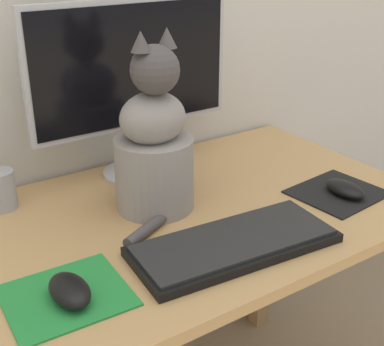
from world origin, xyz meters
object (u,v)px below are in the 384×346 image
at_px(computer_mouse_right, 345,189).
at_px(pen_cup, 0,188).
at_px(monitor, 133,78).
at_px(computer_mouse_left, 70,290).
at_px(cat, 154,146).
at_px(keyboard, 234,243).

bearing_deg(computer_mouse_right, pen_cup, 150.55).
bearing_deg(computer_mouse_right, monitor, 132.40).
relative_size(computer_mouse_left, cat, 0.27).
height_order(cat, pen_cup, cat).
relative_size(monitor, cat, 1.31).
relative_size(keyboard, computer_mouse_left, 3.96).
bearing_deg(pen_cup, computer_mouse_left, -90.06).
height_order(monitor, pen_cup, monitor).
relative_size(computer_mouse_left, pen_cup, 0.60).
xyz_separation_m(keyboard, cat, (-0.04, 0.24, 0.13)).
distance_m(keyboard, computer_mouse_right, 0.36).
relative_size(computer_mouse_right, cat, 0.27).
height_order(keyboard, computer_mouse_right, computer_mouse_right).
bearing_deg(pen_cup, cat, -32.81).
xyz_separation_m(monitor, keyboard, (-0.01, -0.41, -0.24)).
height_order(monitor, computer_mouse_left, monitor).
relative_size(computer_mouse_right, pen_cup, 0.60).
bearing_deg(cat, keyboard, -86.49).
bearing_deg(keyboard, cat, 104.36).
height_order(computer_mouse_left, cat, cat).
xyz_separation_m(computer_mouse_left, cat, (0.29, 0.21, 0.12)).
height_order(computer_mouse_right, cat, cat).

